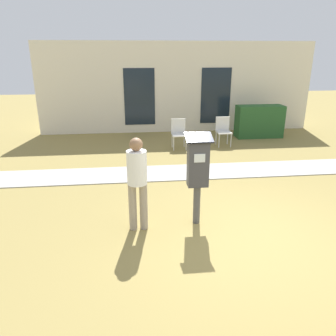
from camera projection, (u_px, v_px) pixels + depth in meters
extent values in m
plane|color=olive|center=(242.00, 237.00, 5.30)|extent=(40.00, 40.00, 0.00)
cube|color=#A3A099|center=(203.00, 171.00, 8.18)|extent=(12.00, 1.10, 0.02)
cube|color=beige|center=(178.00, 88.00, 11.92)|extent=(10.00, 0.24, 3.20)
cube|color=#19232D|center=(140.00, 97.00, 11.75)|extent=(1.10, 0.02, 2.00)
cube|color=#19232D|center=(216.00, 96.00, 12.05)|extent=(1.10, 0.02, 2.00)
cylinder|color=#4C4C4C|center=(197.00, 204.00, 5.63)|extent=(0.12, 0.12, 0.70)
cube|color=#38383D|center=(198.00, 163.00, 5.38)|extent=(0.34, 0.22, 0.80)
cube|color=silver|center=(200.00, 158.00, 5.23)|extent=(0.18, 0.01, 0.14)
cube|color=black|center=(199.00, 137.00, 5.24)|extent=(0.44, 0.31, 0.12)
cylinder|color=gray|center=(133.00, 207.00, 5.40)|extent=(0.13, 0.13, 0.82)
cylinder|color=gray|center=(144.00, 206.00, 5.42)|extent=(0.13, 0.13, 0.82)
cylinder|color=white|center=(137.00, 168.00, 5.18)|extent=(0.32, 0.32, 0.55)
sphere|color=#8C6647|center=(136.00, 144.00, 5.06)|extent=(0.21, 0.21, 0.21)
cylinder|color=silver|center=(174.00, 144.00, 9.87)|extent=(0.03, 0.03, 0.42)
cylinder|color=silver|center=(186.00, 143.00, 9.91)|extent=(0.03, 0.03, 0.42)
cylinder|color=silver|center=(172.00, 141.00, 10.22)|extent=(0.03, 0.03, 0.42)
cylinder|color=silver|center=(184.00, 140.00, 10.26)|extent=(0.03, 0.03, 0.42)
cube|color=silver|center=(179.00, 135.00, 9.99)|extent=(0.44, 0.44, 0.04)
cube|color=silver|center=(178.00, 126.00, 10.10)|extent=(0.44, 0.04, 0.44)
cylinder|color=silver|center=(219.00, 141.00, 10.19)|extent=(0.03, 0.03, 0.42)
cylinder|color=silver|center=(231.00, 141.00, 10.23)|extent=(0.03, 0.03, 0.42)
cylinder|color=silver|center=(216.00, 138.00, 10.55)|extent=(0.03, 0.03, 0.42)
cylinder|color=silver|center=(228.00, 138.00, 10.59)|extent=(0.03, 0.03, 0.42)
cube|color=silver|center=(224.00, 132.00, 10.31)|extent=(0.44, 0.44, 0.04)
cube|color=silver|center=(222.00, 123.00, 10.42)|extent=(0.44, 0.04, 0.44)
cube|color=#285628|center=(259.00, 121.00, 11.36)|extent=(1.60, 0.60, 1.10)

